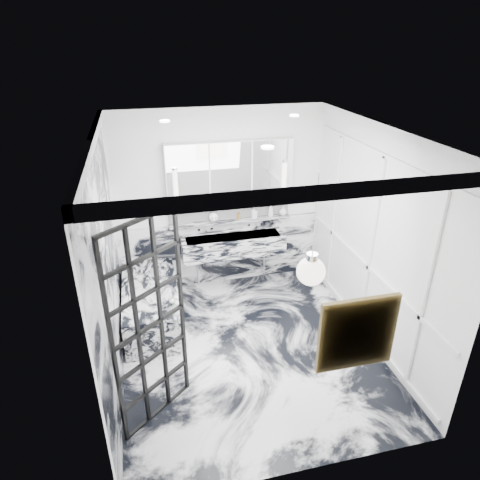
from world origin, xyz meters
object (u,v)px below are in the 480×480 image
object	(u,v)px
trough_sink	(233,245)
mirror_cabinet	(230,174)
crittall_door	(150,327)
bathtub	(152,304)

from	to	relation	value
trough_sink	mirror_cabinet	world-z (taller)	mirror_cabinet
crittall_door	mirror_cabinet	xyz separation A→B (m)	(1.35, 2.49, 0.69)
crittall_door	trough_sink	distance (m)	2.72
mirror_cabinet	bathtub	size ratio (longest dim) A/B	1.15
crittall_door	trough_sink	world-z (taller)	crittall_door
crittall_door	trough_sink	xyz separation A→B (m)	(1.35, 2.32, -0.40)
crittall_door	bathtub	size ratio (longest dim) A/B	1.37
mirror_cabinet	bathtub	world-z (taller)	mirror_cabinet
crittall_door	mirror_cabinet	distance (m)	2.92
mirror_cabinet	bathtub	distance (m)	2.20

